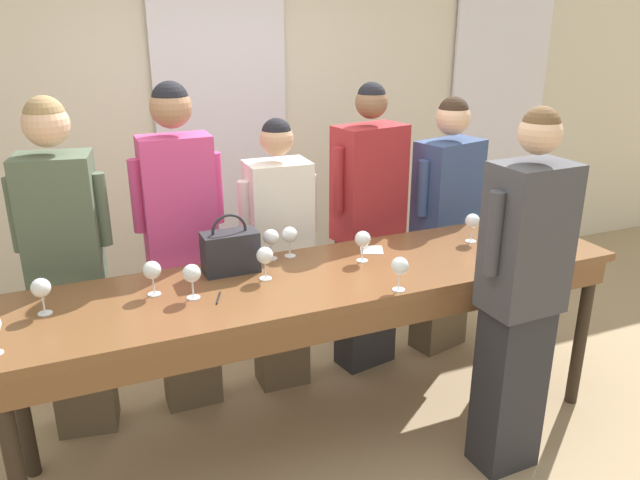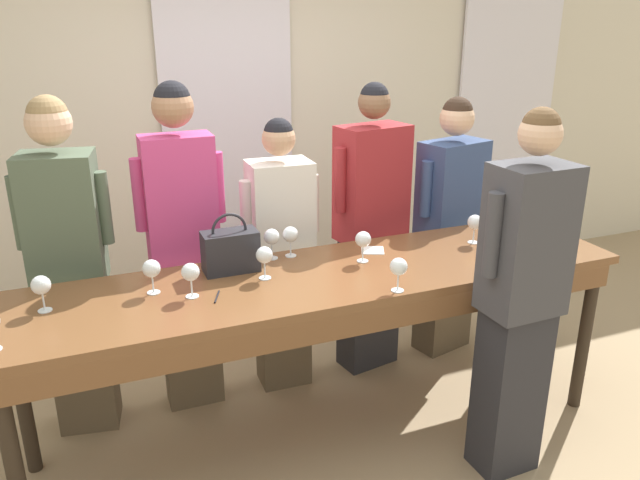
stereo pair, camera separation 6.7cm
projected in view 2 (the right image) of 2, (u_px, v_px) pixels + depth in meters
name	position (u px, v px, depth m)	size (l,w,h in m)	color
ground_plane	(325.00, 434.00, 3.41)	(18.00, 18.00, 0.00)	tan
wall_back	(227.00, 123.00, 4.59)	(12.00, 0.06, 2.80)	beige
curtain_panel_center	(229.00, 132.00, 4.56)	(0.96, 0.03, 2.69)	white
curtain_panel_right	(505.00, 113.00, 5.42)	(0.96, 0.03, 2.69)	white
tasting_bar	(328.00, 293.00, 3.09)	(3.07, 0.74, 0.95)	brown
wine_bottle	(518.00, 218.00, 3.55)	(0.08, 0.08, 0.30)	black
handbag	(230.00, 250.00, 3.07)	(0.27, 0.14, 0.30)	#232328
wine_glass_front_left	(399.00, 267.00, 2.84)	(0.08, 0.08, 0.16)	white
wine_glass_front_mid	(290.00, 235.00, 3.26)	(0.08, 0.08, 0.16)	white
wine_glass_front_right	(363.00, 240.00, 3.19)	(0.08, 0.08, 0.16)	white
wine_glass_center_left	(512.00, 205.00, 3.77)	(0.08, 0.08, 0.16)	white
wine_glass_center_mid	(151.00, 269.00, 2.82)	(0.08, 0.08, 0.16)	white
wine_glass_center_right	(537.00, 215.00, 3.59)	(0.08, 0.08, 0.16)	white
wine_glass_back_left	(41.00, 286.00, 2.65)	(0.08, 0.08, 0.16)	white
wine_glass_back_mid	(264.00, 256.00, 2.98)	(0.08, 0.08, 0.16)	white
wine_glass_back_right	(191.00, 273.00, 2.79)	(0.08, 0.08, 0.16)	white
wine_glass_by_bottle	(272.00, 237.00, 3.22)	(0.08, 0.08, 0.16)	white
wine_glass_by_handbag	(475.00, 223.00, 3.45)	(0.08, 0.08, 0.16)	white
napkin	(373.00, 250.00, 3.37)	(0.16, 0.16, 0.00)	white
pen	(217.00, 297.00, 2.81)	(0.05, 0.12, 0.01)	black
guest_olive_jacket	(70.00, 267.00, 3.19)	(0.47, 0.33, 1.81)	brown
guest_pink_top	(184.00, 244.00, 3.38)	(0.48, 0.21, 1.85)	brown
guest_cream_sweater	(281.00, 255.00, 3.63)	(0.46, 0.26, 1.63)	brown
guest_striped_shirt	(371.00, 230.00, 3.80)	(0.53, 0.31, 1.80)	#28282D
guest_navy_coat	(449.00, 226.00, 4.02)	(0.53, 0.33, 1.69)	brown
host_pouring	(520.00, 299.00, 2.87)	(0.46, 0.26, 1.80)	#28282D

